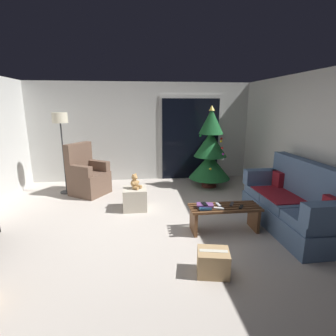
% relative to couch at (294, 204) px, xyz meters
% --- Properties ---
extents(ground_plane, '(7.00, 7.00, 0.00)m').
position_rel_couch_xyz_m(ground_plane, '(-2.32, 0.13, -0.40)').
color(ground_plane, '#BCB2A8').
extents(wall_back, '(5.72, 0.12, 2.50)m').
position_rel_couch_xyz_m(wall_back, '(-2.32, 3.19, 0.85)').
color(wall_back, silver).
rests_on(wall_back, ground).
extents(wall_right, '(0.12, 6.00, 2.50)m').
position_rel_couch_xyz_m(wall_right, '(0.54, 0.13, 0.85)').
color(wall_right, silver).
rests_on(wall_right, ground).
extents(patio_door_frame, '(1.60, 0.02, 2.20)m').
position_rel_couch_xyz_m(patio_door_frame, '(-1.05, 3.12, 0.70)').
color(patio_door_frame, silver).
rests_on(patio_door_frame, ground).
extents(patio_door_glass, '(1.50, 0.02, 2.10)m').
position_rel_couch_xyz_m(patio_door_glass, '(-1.05, 3.10, 0.65)').
color(patio_door_glass, black).
rests_on(patio_door_glass, ground).
extents(couch, '(0.80, 1.95, 1.08)m').
position_rel_couch_xyz_m(couch, '(0.00, 0.00, 0.00)').
color(couch, slate).
rests_on(couch, ground).
extents(coffee_table, '(1.10, 0.40, 0.41)m').
position_rel_couch_xyz_m(coffee_table, '(-1.12, 0.03, -0.13)').
color(coffee_table, brown).
rests_on(coffee_table, ground).
extents(remote_silver, '(0.05, 0.16, 0.02)m').
position_rel_couch_xyz_m(remote_silver, '(-1.21, 0.08, 0.02)').
color(remote_silver, '#ADADB2').
rests_on(remote_silver, coffee_table).
extents(remote_white, '(0.16, 0.10, 0.02)m').
position_rel_couch_xyz_m(remote_white, '(-1.25, -0.06, 0.02)').
color(remote_white, silver).
rests_on(remote_white, coffee_table).
extents(remote_graphite, '(0.12, 0.16, 0.02)m').
position_rel_couch_xyz_m(remote_graphite, '(-0.99, 0.09, 0.02)').
color(remote_graphite, '#333338').
rests_on(remote_graphite, coffee_table).
extents(remote_black, '(0.12, 0.15, 0.02)m').
position_rel_couch_xyz_m(remote_black, '(-0.89, -0.05, 0.02)').
color(remote_black, black).
rests_on(remote_black, coffee_table).
extents(book_stack, '(0.27, 0.20, 0.06)m').
position_rel_couch_xyz_m(book_stack, '(-1.45, 0.00, 0.04)').
color(book_stack, '#285684').
rests_on(book_stack, coffee_table).
extents(cell_phone, '(0.08, 0.15, 0.01)m').
position_rel_couch_xyz_m(cell_phone, '(-1.46, -0.00, 0.08)').
color(cell_phone, black).
rests_on(cell_phone, book_stack).
extents(christmas_tree, '(0.98, 0.98, 1.93)m').
position_rel_couch_xyz_m(christmas_tree, '(-0.73, 2.29, 0.46)').
color(christmas_tree, '#4C1E19').
rests_on(christmas_tree, ground).
extents(armchair, '(0.95, 0.95, 1.13)m').
position_rel_couch_xyz_m(armchair, '(-3.56, 2.10, 0.00)').
color(armchair, brown).
rests_on(armchair, ground).
extents(floor_lamp, '(0.32, 0.32, 1.78)m').
position_rel_couch_xyz_m(floor_lamp, '(-4.07, 2.24, 1.11)').
color(floor_lamp, '#2D2D30').
rests_on(floor_lamp, ground).
extents(ottoman, '(0.44, 0.44, 0.41)m').
position_rel_couch_xyz_m(ottoman, '(-2.52, 1.09, -0.19)').
color(ottoman, beige).
rests_on(ottoman, ground).
extents(teddy_bear_honey, '(0.22, 0.21, 0.29)m').
position_rel_couch_xyz_m(teddy_bear_honey, '(-2.51, 1.08, 0.13)').
color(teddy_bear_honey, tan).
rests_on(teddy_bear_honey, ottoman).
extents(cardboard_box_taped_mid_floor, '(0.42, 0.36, 0.30)m').
position_rel_couch_xyz_m(cardboard_box_taped_mid_floor, '(-1.61, -1.00, -0.25)').
color(cardboard_box_taped_mid_floor, tan).
rests_on(cardboard_box_taped_mid_floor, ground).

